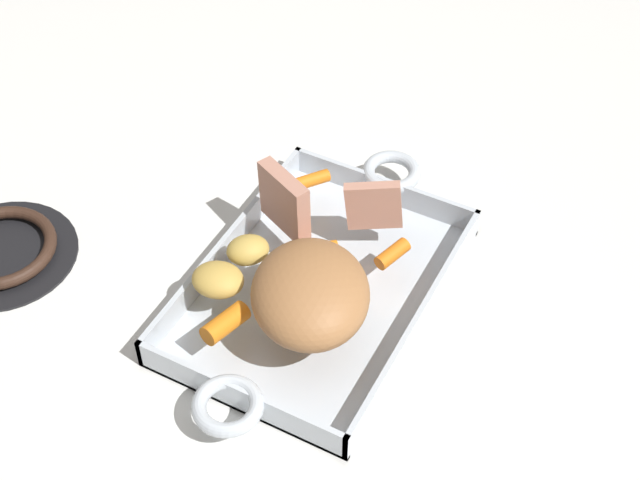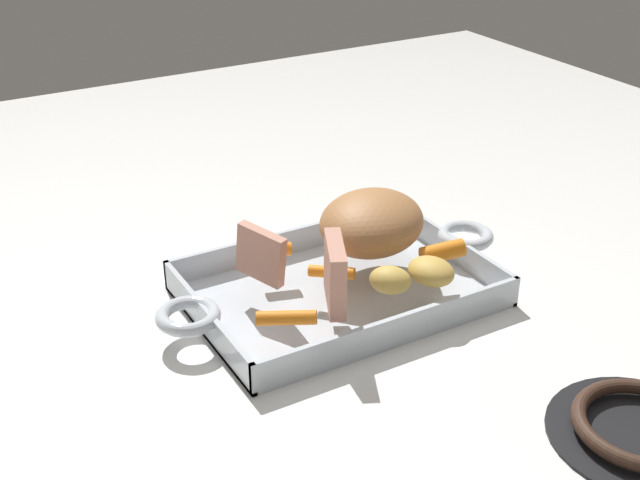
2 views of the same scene
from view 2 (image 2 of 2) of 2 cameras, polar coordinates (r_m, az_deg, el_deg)
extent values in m
plane|color=white|center=(1.03, 1.24, -3.88)|extent=(1.96, 1.96, 0.00)
cube|color=silver|center=(1.02, 1.25, -3.66)|extent=(0.35, 0.25, 0.01)
cube|color=silver|center=(0.93, 5.10, -6.24)|extent=(0.35, 0.01, 0.04)
cube|color=silver|center=(1.11, -1.96, -0.18)|extent=(0.35, 0.01, 0.04)
cube|color=silver|center=(0.95, -7.74, -5.55)|extent=(0.01, 0.25, 0.04)
cube|color=silver|center=(1.10, 8.97, -0.65)|extent=(0.01, 0.25, 0.04)
torus|color=silver|center=(0.94, -8.94, -5.12)|extent=(0.07, 0.07, 0.02)
torus|color=silver|center=(1.11, 9.85, 0.27)|extent=(0.07, 0.07, 0.02)
ellipsoid|color=#A87042|center=(1.03, 3.53, 1.20)|extent=(0.19, 0.18, 0.07)
cube|color=tan|center=(0.97, -4.03, -0.99)|extent=(0.04, 0.07, 0.07)
cube|color=tan|center=(0.91, 1.03, -2.32)|extent=(0.05, 0.08, 0.08)
cylinder|color=orange|center=(1.02, 8.31, -0.80)|extent=(0.06, 0.03, 0.03)
cylinder|color=orange|center=(0.89, -2.29, -5.30)|extent=(0.06, 0.05, 0.02)
cylinder|color=orange|center=(1.03, -3.14, -0.64)|extent=(0.05, 0.03, 0.02)
cylinder|color=orange|center=(0.98, 0.80, -2.19)|extent=(0.05, 0.05, 0.02)
ellipsoid|color=gold|center=(0.95, 4.79, -2.73)|extent=(0.06, 0.06, 0.03)
ellipsoid|color=gold|center=(0.97, 7.55, -2.12)|extent=(0.06, 0.07, 0.03)
cylinder|color=black|center=(0.87, 20.89, -12.14)|extent=(0.18, 0.18, 0.01)
camera|label=1|loc=(1.53, 18.62, 36.99)|focal=52.59mm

